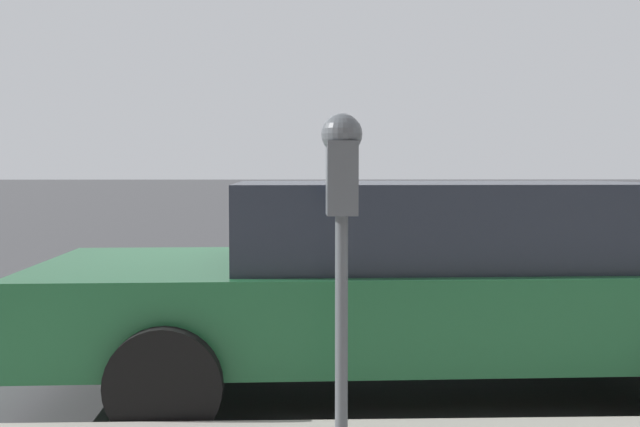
{
  "coord_description": "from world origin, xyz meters",
  "views": [
    {
      "loc": [
        -6.1,
        0.16,
        1.48
      ],
      "look_at": [
        -2.15,
        0.03,
        1.25
      ],
      "focal_mm": 42.0,
      "sensor_mm": 36.0,
      "label": 1
    }
  ],
  "objects": [
    {
      "name": "ground_plane",
      "position": [
        0.0,
        0.0,
        0.0
      ],
      "size": [
        220.0,
        220.0,
        0.0
      ],
      "primitive_type": "plane",
      "color": "#424244"
    },
    {
      "name": "parking_meter",
      "position": [
        -2.66,
        -0.05,
        1.37
      ],
      "size": [
        0.21,
        0.19,
        1.59
      ],
      "color": "#4C5156",
      "rests_on": "sidewalk"
    },
    {
      "name": "car_green",
      "position": [
        -1.1,
        -0.7,
        0.75
      ],
      "size": [
        2.15,
        4.99,
        1.4
      ],
      "rotation": [
        0.0,
        0.0,
        0.02
      ],
      "color": "#1E5B33",
      "rests_on": "ground_plane"
    }
  ]
}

